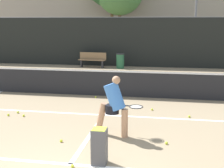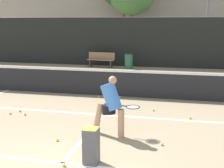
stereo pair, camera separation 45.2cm
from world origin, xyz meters
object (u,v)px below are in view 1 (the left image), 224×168
trash_bin (120,61)px  player_practicing (114,104)px  ball_hopper (99,146)px  parked_car (116,50)px  courtside_bench (92,59)px

trash_bin → player_practicing: bearing=-82.3°
player_practicing → ball_hopper: bearing=-77.1°
ball_hopper → trash_bin: trash_bin is taller
player_practicing → parked_car: 14.83m
player_practicing → parked_car: bearing=112.8°
courtside_bench → parked_car: size_ratio=0.37×
courtside_bench → parked_car: bearing=84.4°
ball_hopper → parked_car: size_ratio=0.16×
player_practicing → ball_hopper: size_ratio=2.06×
ball_hopper → parked_car: 16.35m
trash_bin → ball_hopper: bearing=-83.4°
parked_car → courtside_bench: bearing=-100.9°
parked_car → trash_bin: bearing=-77.4°
player_practicing → trash_bin: bearing=111.4°
trash_bin → parked_car: (-0.91, 4.07, 0.22)m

